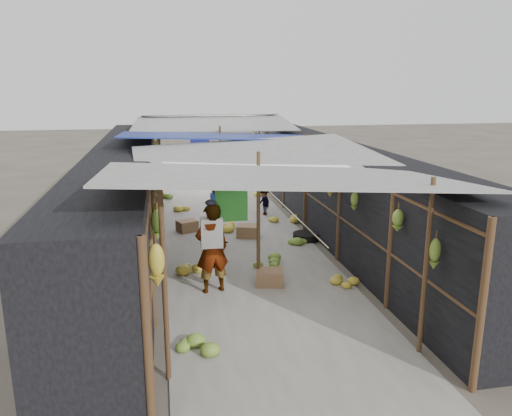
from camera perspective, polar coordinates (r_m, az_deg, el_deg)
ground at (r=7.32m, az=5.01°, el=-17.44°), size 80.00×80.00×0.00m
aisle_slab at (r=13.18m, az=-2.67°, el=-2.82°), size 3.60×16.00×0.02m
stall_left at (r=12.81m, az=-14.78°, el=1.51°), size 1.40×15.00×2.30m
stall_right at (r=13.53m, az=8.67°, el=2.46°), size 1.40×15.00×2.30m
crate_near at (r=9.77m, az=1.59°, el=-7.98°), size 0.60×0.52×0.31m
crate_mid at (r=12.72m, az=-0.93°, el=-2.70°), size 0.65×0.58×0.33m
crate_back at (r=13.33m, az=-7.87°, el=-2.09°), size 0.61×0.56×0.31m
black_basin at (r=12.58m, az=5.68°, el=-3.29°), size 0.63×0.63×0.19m
vendor_elderly at (r=9.27m, az=-5.07°, el=-4.64°), size 0.71×0.55×1.72m
shopper_blue at (r=12.04m, az=-4.21°, el=-0.74°), size 0.92×0.83×1.53m
vendor_seated at (r=14.80m, az=0.93°, el=0.69°), size 0.46×0.60×0.83m
market_canopy at (r=13.04m, az=-2.90°, el=7.77°), size 5.62×15.20×2.77m
hanging_bananas at (r=12.62m, az=-3.67°, el=4.15°), size 3.96×13.70×0.84m
floor_bananas at (r=12.70m, az=-1.57°, el=-2.82°), size 3.92×10.77×0.35m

